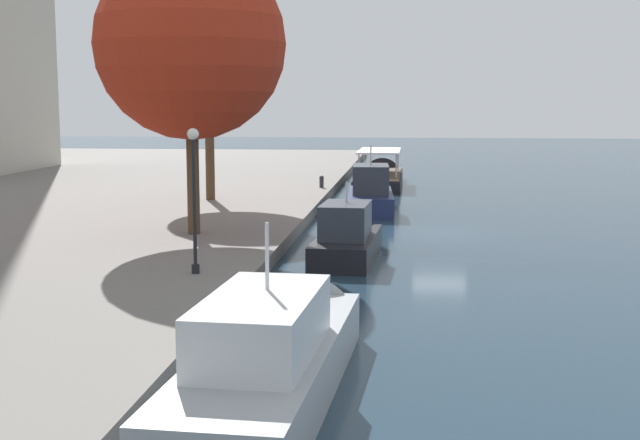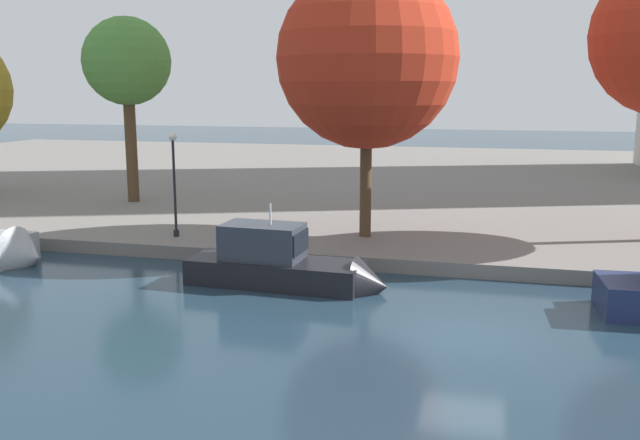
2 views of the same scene
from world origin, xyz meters
name	(u,v)px [view 2 (image 2 of 2)]	position (x,y,z in m)	size (l,w,h in m)	color
ground_plane	(465,337)	(0.00, 0.00, 0.00)	(220.00, 220.00, 0.00)	#1E3342
dock_promenade	(484,181)	(0.00, 34.03, 0.29)	(120.00, 55.00, 0.58)	slate
motor_yacht_1	(288,270)	(-6.65, 3.87, 0.59)	(7.65, 2.52, 3.87)	black
lamp_post	(174,176)	(-13.36, 8.42, 3.39)	(0.38, 0.38, 4.74)	black
tree_0	(371,58)	(-4.84, 10.85, 8.57)	(7.99, 7.99, 11.98)	#4C3823
tree_2	(131,64)	(-20.12, 17.18, 8.68)	(5.14, 5.09, 10.80)	#4C3823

